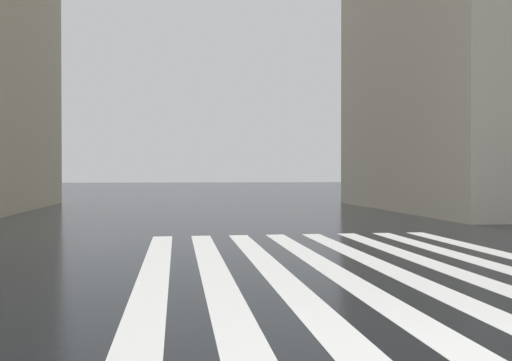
% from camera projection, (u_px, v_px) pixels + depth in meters
% --- Properties ---
extents(zebra_crossing, '(13.00, 7.50, 0.01)m').
position_uv_depth(zebra_crossing, '(379.00, 279.00, 8.60)').
color(zebra_crossing, silver).
rests_on(zebra_crossing, ground_plane).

